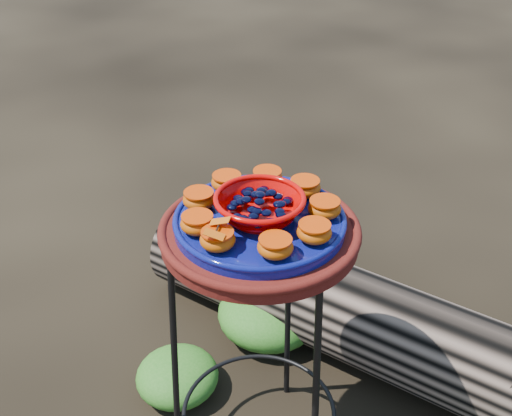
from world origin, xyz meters
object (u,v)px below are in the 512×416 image
at_px(cobalt_plate, 260,222).
at_px(plant_stand, 259,356).
at_px(red_bowl, 260,208).
at_px(terracotta_saucer, 260,234).
at_px(driftwood_log, 373,323).

bearing_deg(cobalt_plate, plant_stand, 0.00).
xyz_separation_m(cobalt_plate, red_bowl, (0.00, 0.00, 0.04)).
bearing_deg(cobalt_plate, terracotta_saucer, 0.00).
distance_m(cobalt_plate, driftwood_log, 0.78).
height_order(red_bowl, driftwood_log, red_bowl).
bearing_deg(driftwood_log, plant_stand, -113.43).
xyz_separation_m(red_bowl, driftwood_log, (0.20, 0.45, -0.64)).
distance_m(plant_stand, terracotta_saucer, 0.37).
bearing_deg(red_bowl, driftwood_log, 66.57).
relative_size(cobalt_plate, red_bowl, 2.00).
bearing_deg(terracotta_saucer, driftwood_log, 66.57).
relative_size(terracotta_saucer, cobalt_plate, 1.17).
height_order(plant_stand, terracotta_saucer, terracotta_saucer).
relative_size(terracotta_saucer, driftwood_log, 0.27).
xyz_separation_m(cobalt_plate, driftwood_log, (0.20, 0.45, -0.60)).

